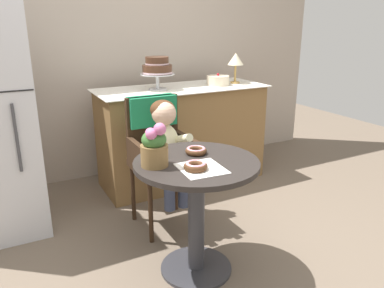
{
  "coord_description": "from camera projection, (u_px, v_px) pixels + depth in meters",
  "views": [
    {
      "loc": [
        -0.97,
        -1.78,
        1.48
      ],
      "look_at": [
        0.05,
        0.15,
        0.77
      ],
      "focal_mm": 35.75,
      "sensor_mm": 36.0,
      "label": 1
    }
  ],
  "objects": [
    {
      "name": "ground_plane",
      "position": [
        196.0,
        269.0,
        2.39
      ],
      "size": [
        8.0,
        8.0,
        0.0
      ],
      "primitive_type": "plane",
      "color": "#6B5B4C"
    },
    {
      "name": "back_wall",
      "position": [
        102.0,
        35.0,
        3.52
      ],
      "size": [
        4.8,
        0.1,
        2.7
      ],
      "primitive_type": "cube",
      "color": "#B2A393",
      "rests_on": "ground"
    },
    {
      "name": "cafe_table",
      "position": [
        196.0,
        195.0,
        2.23
      ],
      "size": [
        0.72,
        0.72,
        0.72
      ],
      "color": "#282321",
      "rests_on": "ground"
    },
    {
      "name": "wicker_chair",
      "position": [
        158.0,
        141.0,
        2.79
      ],
      "size": [
        0.42,
        0.45,
        0.95
      ],
      "rotation": [
        0.0,
        0.0,
        0.11
      ],
      "color": "#332114",
      "rests_on": "ground"
    },
    {
      "name": "seated_child",
      "position": [
        166.0,
        141.0,
        2.65
      ],
      "size": [
        0.27,
        0.32,
        0.73
      ],
      "color": "beige",
      "rests_on": "ground"
    },
    {
      "name": "paper_napkin",
      "position": [
        201.0,
        168.0,
        2.05
      ],
      "size": [
        0.25,
        0.26,
        0.0
      ],
      "primitive_type": "cube",
      "rotation": [
        0.0,
        0.0,
        -0.07
      ],
      "color": "white",
      "rests_on": "cafe_table"
    },
    {
      "name": "donut_front",
      "position": [
        196.0,
        166.0,
        2.02
      ],
      "size": [
        0.13,
        0.13,
        0.04
      ],
      "color": "#4C2D19",
      "rests_on": "cafe_table"
    },
    {
      "name": "donut_mid",
      "position": [
        196.0,
        150.0,
        2.27
      ],
      "size": [
        0.13,
        0.13,
        0.04
      ],
      "color": "#4C2D19",
      "rests_on": "cafe_table"
    },
    {
      "name": "flower_vase",
      "position": [
        154.0,
        145.0,
        2.05
      ],
      "size": [
        0.15,
        0.15,
        0.25
      ],
      "color": "brown",
      "rests_on": "cafe_table"
    },
    {
      "name": "display_counter",
      "position": [
        182.0,
        135.0,
        3.58
      ],
      "size": [
        1.56,
        0.62,
        0.9
      ],
      "color": "olive",
      "rests_on": "ground"
    },
    {
      "name": "tiered_cake_stand",
      "position": [
        157.0,
        68.0,
        3.28
      ],
      "size": [
        0.3,
        0.3,
        0.28
      ],
      "color": "silver",
      "rests_on": "display_counter"
    },
    {
      "name": "round_layer_cake",
      "position": [
        218.0,
        80.0,
        3.56
      ],
      "size": [
        0.21,
        0.21,
        0.11
      ],
      "color": "beige",
      "rests_on": "display_counter"
    },
    {
      "name": "table_lamp",
      "position": [
        236.0,
        60.0,
        3.61
      ],
      "size": [
        0.15,
        0.15,
        0.28
      ],
      "color": "#B28C47",
      "rests_on": "display_counter"
    }
  ]
}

